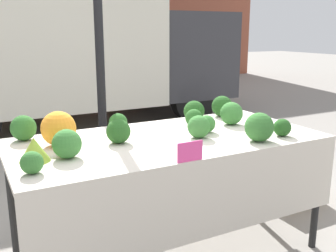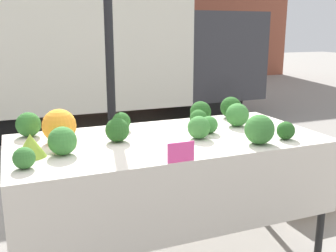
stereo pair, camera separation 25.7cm
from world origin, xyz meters
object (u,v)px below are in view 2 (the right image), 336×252
at_px(orange_cauliflower, 59,126).
at_px(produce_crate, 305,192).
at_px(price_sign, 181,152).
at_px(parked_truck, 94,45).

relative_size(orange_cauliflower, produce_crate, 0.42).
bearing_deg(produce_crate, price_sign, -155.67).
bearing_deg(orange_cauliflower, produce_crate, 1.20).
xyz_separation_m(parked_truck, produce_crate, (0.98, -4.08, -1.14)).
relative_size(parked_truck, orange_cauliflower, 23.96).
distance_m(price_sign, produce_crate, 1.81).
bearing_deg(produce_crate, parked_truck, 103.46).
height_order(parked_truck, produce_crate, parked_truck).
bearing_deg(price_sign, produce_crate, 24.33).
bearing_deg(parked_truck, price_sign, -96.30).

